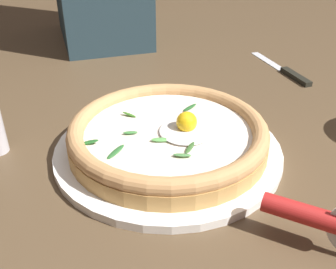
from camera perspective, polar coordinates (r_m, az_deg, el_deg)
name	(u,v)px	position (r m, az deg, el deg)	size (l,w,h in m)	color
ground_plane	(154,152)	(0.61, -2.11, -2.61)	(2.40, 2.40, 0.03)	brown
pizza_plate	(168,150)	(0.58, 0.00, -2.21)	(0.33, 0.33, 0.01)	white
pizza	(168,134)	(0.56, 0.03, 0.07)	(0.29, 0.29, 0.06)	tan
pizza_cutter	(322,219)	(0.45, 21.44, -11.38)	(0.12, 0.10, 0.08)	silver
table_knife	(287,72)	(0.89, 16.92, 8.68)	(0.22, 0.04, 0.01)	silver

